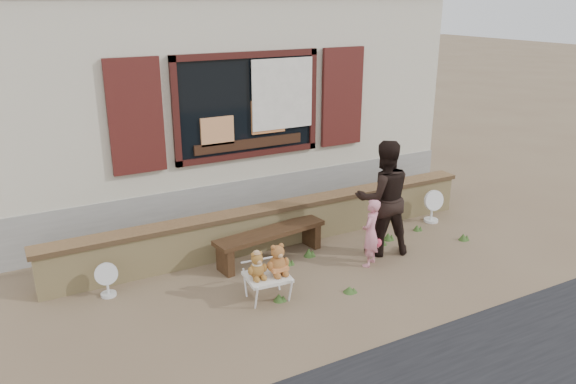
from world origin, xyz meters
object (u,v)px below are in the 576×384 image
bench (270,238)px  teddy_bear_right (277,259)px  folding_chair (267,278)px  adult (383,198)px  child (371,233)px  teddy_bear_left (257,265)px

bench → teddy_bear_right: size_ratio=4.30×
folding_chair → adult: size_ratio=0.33×
bench → adult: size_ratio=1.03×
teddy_bear_right → child: size_ratio=0.42×
child → folding_chair: bearing=-28.4°
folding_chair → child: (1.74, 0.17, 0.20)m
child → adult: bearing=-180.0°
teddy_bear_right → child: bearing=11.8°
bench → teddy_bear_left: 1.26m
teddy_bear_left → adult: (2.29, 0.44, 0.36)m
folding_chair → adult: adult is taller
bench → folding_chair: 1.18m
bench → adult: (1.59, -0.59, 0.55)m
bench → teddy_bear_left: bearing=-132.6°
adult → folding_chair: bearing=28.6°
teddy_bear_right → adult: adult is taller
folding_chair → teddy_bear_right: (0.14, -0.01, 0.24)m
folding_chair → adult: (2.15, 0.45, 0.58)m
folding_chair → child: bearing=10.9°
bench → teddy_bear_right: (-0.43, -1.05, 0.21)m
bench → adult: bearing=-28.3°
bench → child: (1.18, -0.86, 0.17)m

